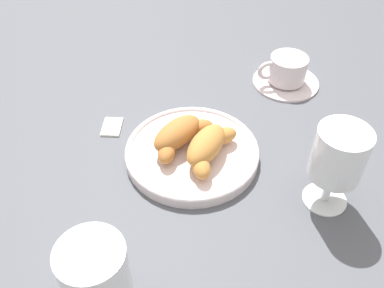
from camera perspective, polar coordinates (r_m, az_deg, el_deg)
name	(u,v)px	position (r m, az deg, el deg)	size (l,w,h in m)	color
ground_plane	(194,163)	(0.71, 0.23, -2.57)	(2.20, 2.20, 0.00)	#4C4F56
pastry_plate	(192,152)	(0.72, 0.00, -1.09)	(0.23, 0.23, 0.02)	silver
croissant_large	(180,134)	(0.71, -1.67, 1.33)	(0.14, 0.07, 0.04)	#AD6B33
croissant_small	(208,146)	(0.69, 2.16, -0.33)	(0.13, 0.09, 0.04)	#BC7A38
coffee_cup_near	(287,72)	(0.90, 12.63, 9.38)	(0.14, 0.14, 0.06)	silver
juice_glass_left	(339,156)	(0.63, 19.15, -1.54)	(0.08, 0.08, 0.14)	white
juice_glass_right	(96,276)	(0.49, -12.82, -16.97)	(0.08, 0.08, 0.14)	white
sugar_packet	(112,126)	(0.79, -10.74, 2.40)	(0.05, 0.03, 0.01)	white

